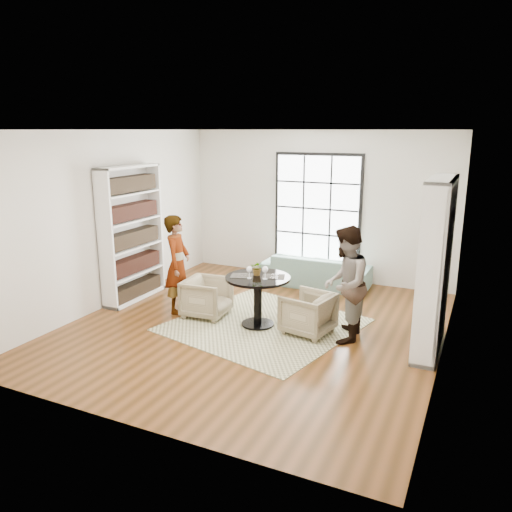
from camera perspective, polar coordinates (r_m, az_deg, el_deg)
The scene contains 16 objects.
ground at distance 7.92m, azimuth -0.13°, elevation -8.03°, with size 6.00×6.00×0.00m, color brown.
room_shell at distance 8.01m, azimuth 1.52°, elevation 1.67°, with size 6.00×6.01×6.00m.
rug at distance 7.96m, azimuth 0.93°, elevation -7.86°, with size 2.58×2.58×0.01m, color #C4C293.
pedestal_table at distance 7.75m, azimuth 0.21°, elevation -3.95°, with size 1.01×1.01×0.80m.
sofa at distance 9.92m, azimuth 6.84°, elevation -1.62°, with size 2.10×0.82×0.61m, color #769E91.
armchair_left at distance 8.27m, azimuth -5.64°, elevation -4.73°, with size 0.68×0.70×0.64m, color tan.
armchair_right at distance 7.60m, azimuth 5.94°, elevation -6.52°, with size 0.68×0.70×0.63m, color tan.
person_left at distance 8.41m, azimuth -8.95°, elevation -0.92°, with size 0.60×0.40×1.65m, color gray.
person_right at distance 7.28m, azimuth 10.14°, elevation -3.21°, with size 0.82×0.64×1.69m, color gray.
placemat_left at distance 7.72m, azimuth -1.61°, elevation -2.27°, with size 0.34×0.26×0.01m, color #282623.
placemat_right at distance 7.68m, azimuth 2.02°, elevation -2.36°, with size 0.34×0.26×0.01m, color #282623.
cutlery_left at distance 7.72m, azimuth -1.61°, elevation -2.22°, with size 0.14×0.22×0.01m, color silver, non-canonical shape.
cutlery_right at distance 7.68m, azimuth 2.02°, elevation -2.31°, with size 0.14×0.22×0.01m, color silver, non-canonical shape.
wine_glass_left at distance 7.56m, azimuth -0.78°, elevation -1.57°, with size 0.09×0.09×0.19m.
wine_glass_right at distance 7.52m, azimuth 1.05°, elevation -1.59°, with size 0.09×0.09×0.20m.
flower_centerpiece at distance 7.72m, azimuth 0.16°, elevation -1.39°, with size 0.21×0.18×0.23m, color gray.
Camera 1 is at (3.12, -6.63, 3.00)m, focal length 35.00 mm.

